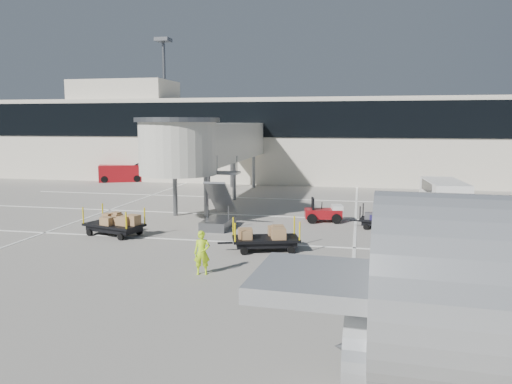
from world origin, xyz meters
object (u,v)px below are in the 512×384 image
suitcase_cart (384,220)px  box_cart_near (268,238)px  belt_loader (121,173)px  ground_worker (202,253)px  baggage_tug (324,213)px  minivan (444,193)px  box_cart_far (113,224)px

suitcase_cart → box_cart_near: (-5.41, -5.78, 0.08)m
belt_loader → ground_worker: bearing=-82.0°
suitcase_cart → belt_loader: size_ratio=0.70×
suitcase_cart → baggage_tug: bearing=167.1°
baggage_tug → box_cart_near: size_ratio=0.61×
box_cart_near → minivan: size_ratio=0.68×
minivan → box_cart_far: bearing=-152.5°
ground_worker → minivan: minivan is taller
box_cart_far → suitcase_cart: bearing=34.0°
baggage_tug → belt_loader: bearing=132.3°
ground_worker → baggage_tug: bearing=55.5°
ground_worker → suitcase_cart: bearing=38.4°
box_cart_far → belt_loader: (-10.49, 21.79, 0.22)m
baggage_tug → box_cart_far: box_cart_far is taller
suitcase_cart → box_cart_near: bearing=-124.8°
belt_loader → box_cart_near: bearing=-74.9°
belt_loader → box_cart_far: bearing=-88.2°
box_cart_far → minivan: minivan is taller
box_cart_near → ground_worker: ground_worker is taller
box_cart_near → box_cart_far: box_cart_far is taller
box_cart_near → minivan: bearing=34.5°
suitcase_cart → ground_worker: size_ratio=1.94×
suitcase_cart → minivan: minivan is taller
suitcase_cart → box_cart_far: 14.42m
box_cart_near → belt_loader: (-18.80, 23.15, 0.27)m
box_cart_far → minivan: 20.74m
suitcase_cart → box_cart_far: (-13.73, -4.42, 0.13)m
baggage_tug → suitcase_cart: bearing=-31.3°
box_cart_far → minivan: bearing=47.3°
box_cart_near → minivan: minivan is taller
suitcase_cart → belt_loader: belt_loader is taller
baggage_tug → box_cart_near: (-2.07, -7.08, 0.03)m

